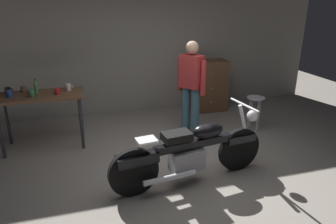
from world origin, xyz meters
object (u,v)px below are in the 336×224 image
at_px(mug_red_diner, 57,91).
at_px(bottle, 36,88).
at_px(motorcycle, 192,151).
at_px(wooden_dresser, 208,86).
at_px(mug_brown_stoneware, 23,89).
at_px(mug_blue_enamel, 9,94).
at_px(mug_green_speckled, 32,93).
at_px(mug_black_matte, 8,91).
at_px(shop_stool, 255,105).
at_px(mug_white_ceramic, 68,87).
at_px(person_standing, 191,85).

height_order(mug_red_diner, bottle, bottle).
xyz_separation_m(motorcycle, wooden_dresser, (1.31, 2.58, 0.10)).
height_order(motorcycle, mug_brown_stoneware, mug_brown_stoneware).
height_order(mug_red_diner, mug_blue_enamel, mug_blue_enamel).
distance_m(mug_green_speckled, bottle, 0.17).
bearing_deg(mug_black_matte, mug_blue_enamel, -74.35).
height_order(mug_black_matte, mug_blue_enamel, mug_blue_enamel).
xyz_separation_m(mug_red_diner, mug_brown_stoneware, (-0.54, 0.29, -0.00)).
relative_size(shop_stool, mug_brown_stoneware, 5.70).
height_order(mug_red_diner, mug_white_ceramic, mug_white_ceramic).
height_order(person_standing, mug_red_diner, person_standing).
bearing_deg(mug_brown_stoneware, mug_black_matte, -165.67).
relative_size(mug_green_speckled, mug_blue_enamel, 1.02).
bearing_deg(bottle, mug_brown_stoneware, 142.00).
height_order(motorcycle, mug_green_speckled, mug_green_speckled).
distance_m(motorcycle, mug_green_speckled, 2.62).
height_order(motorcycle, mug_blue_enamel, mug_blue_enamel).
xyz_separation_m(motorcycle, mug_blue_enamel, (-2.38, 1.63, 0.51)).
height_order(motorcycle, person_standing, person_standing).
height_order(mug_black_matte, mug_brown_stoneware, mug_black_matte).
height_order(mug_white_ceramic, mug_brown_stoneware, mug_white_ceramic).
relative_size(wooden_dresser, mug_green_speckled, 9.39).
height_order(wooden_dresser, mug_white_ceramic, wooden_dresser).
relative_size(shop_stool, mug_white_ceramic, 5.25).
distance_m(mug_green_speckled, mug_red_diner, 0.37).
xyz_separation_m(shop_stool, mug_white_ceramic, (-3.23, 0.47, 0.46)).
bearing_deg(mug_brown_stoneware, motorcycle, -40.26).
distance_m(wooden_dresser, mug_black_matte, 3.84).
distance_m(person_standing, mug_brown_stoneware, 2.76).
bearing_deg(person_standing, shop_stool, -130.58).
relative_size(wooden_dresser, mug_red_diner, 9.97).
distance_m(motorcycle, mug_brown_stoneware, 2.95).
distance_m(mug_black_matte, mug_white_ceramic, 0.91).
xyz_separation_m(mug_white_ceramic, bottle, (-0.48, -0.07, 0.04)).
bearing_deg(mug_blue_enamel, mug_white_ceramic, 9.58).
bearing_deg(wooden_dresser, person_standing, -125.26).
xyz_separation_m(motorcycle, bottle, (-2.00, 1.70, 0.55)).
distance_m(mug_red_diner, mug_white_ceramic, 0.25).
bearing_deg(motorcycle, wooden_dresser, 55.74).
xyz_separation_m(motorcycle, mug_red_diner, (-1.68, 1.59, 0.50)).
bearing_deg(mug_green_speckled, mug_white_ceramic, 22.93).
bearing_deg(mug_white_ceramic, mug_brown_stoneware, 171.78).
distance_m(motorcycle, bottle, 2.68).
xyz_separation_m(mug_white_ceramic, mug_brown_stoneware, (-0.70, 0.10, -0.01)).
bearing_deg(mug_black_matte, mug_white_ceramic, -2.92).
bearing_deg(mug_blue_enamel, mug_red_diner, -3.34).
distance_m(mug_brown_stoneware, bottle, 0.29).
relative_size(person_standing, mug_brown_stoneware, 14.87).
height_order(motorcycle, wooden_dresser, wooden_dresser).
height_order(wooden_dresser, bottle, bottle).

